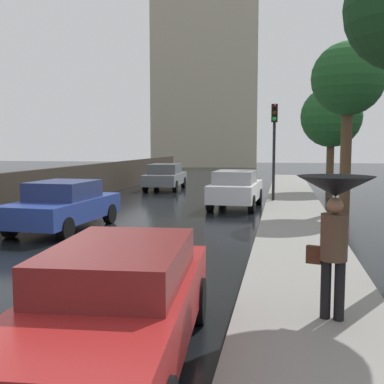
{
  "coord_description": "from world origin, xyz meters",
  "views": [
    {
      "loc": [
        4.64,
        -8.21,
        2.48
      ],
      "look_at": [
        2.25,
        4.34,
        1.22
      ],
      "focal_mm": 44.51,
      "sensor_mm": 36.0,
      "label": 1
    }
  ],
  "objects_px": {
    "car_grey_near_kerb": "(165,176)",
    "car_white_mid_road": "(236,188)",
    "pedestrian_with_umbrella_near": "(335,206)",
    "car_blue_behind_camera": "(64,205)",
    "street_tree_near": "(331,117)",
    "street_tree_far": "(348,81)",
    "traffic_light": "(274,134)",
    "car_red_far_ahead": "(118,303)"
  },
  "relations": [
    {
      "from": "street_tree_near",
      "to": "street_tree_far",
      "type": "relative_size",
      "value": 0.91
    },
    {
      "from": "car_blue_behind_camera",
      "to": "pedestrian_with_umbrella_near",
      "type": "bearing_deg",
      "value": 140.65
    },
    {
      "from": "car_grey_near_kerb",
      "to": "car_blue_behind_camera",
      "type": "relative_size",
      "value": 0.98
    },
    {
      "from": "car_blue_behind_camera",
      "to": "traffic_light",
      "type": "relative_size",
      "value": 1.08
    },
    {
      "from": "pedestrian_with_umbrella_near",
      "to": "street_tree_near",
      "type": "relative_size",
      "value": 0.35
    },
    {
      "from": "car_grey_near_kerb",
      "to": "street_tree_near",
      "type": "bearing_deg",
      "value": 175.26
    },
    {
      "from": "car_grey_near_kerb",
      "to": "car_blue_behind_camera",
      "type": "height_order",
      "value": "car_grey_near_kerb"
    },
    {
      "from": "car_grey_near_kerb",
      "to": "pedestrian_with_umbrella_near",
      "type": "bearing_deg",
      "value": 107.62
    },
    {
      "from": "car_grey_near_kerb",
      "to": "street_tree_near",
      "type": "distance_m",
      "value": 9.37
    },
    {
      "from": "car_white_mid_road",
      "to": "car_red_far_ahead",
      "type": "distance_m",
      "value": 13.78
    },
    {
      "from": "car_red_far_ahead",
      "to": "traffic_light",
      "type": "height_order",
      "value": "traffic_light"
    },
    {
      "from": "car_blue_behind_camera",
      "to": "street_tree_far",
      "type": "xyz_separation_m",
      "value": [
        8.45,
        4.52,
        3.94
      ]
    },
    {
      "from": "pedestrian_with_umbrella_near",
      "to": "street_tree_far",
      "type": "xyz_separation_m",
      "value": [
        1.48,
        10.92,
        2.99
      ]
    },
    {
      "from": "car_white_mid_road",
      "to": "pedestrian_with_umbrella_near",
      "type": "bearing_deg",
      "value": -75.54
    },
    {
      "from": "car_white_mid_road",
      "to": "car_red_far_ahead",
      "type": "bearing_deg",
      "value": -86.97
    },
    {
      "from": "car_blue_behind_camera",
      "to": "street_tree_near",
      "type": "relative_size",
      "value": 0.79
    },
    {
      "from": "traffic_light",
      "to": "street_tree_near",
      "type": "height_order",
      "value": "street_tree_near"
    },
    {
      "from": "street_tree_far",
      "to": "car_red_far_ahead",
      "type": "bearing_deg",
      "value": -107.54
    },
    {
      "from": "car_white_mid_road",
      "to": "car_grey_near_kerb",
      "type": "bearing_deg",
      "value": 126.28
    },
    {
      "from": "pedestrian_with_umbrella_near",
      "to": "street_tree_near",
      "type": "bearing_deg",
      "value": 100.36
    },
    {
      "from": "car_grey_near_kerb",
      "to": "pedestrian_with_umbrella_near",
      "type": "xyz_separation_m",
      "value": [
        7.1,
        -19.23,
        0.93
      ]
    },
    {
      "from": "pedestrian_with_umbrella_near",
      "to": "car_grey_near_kerb",
      "type": "bearing_deg",
      "value": 125.82
    },
    {
      "from": "car_white_mid_road",
      "to": "car_blue_behind_camera",
      "type": "height_order",
      "value": "car_white_mid_road"
    },
    {
      "from": "pedestrian_with_umbrella_near",
      "to": "street_tree_far",
      "type": "distance_m",
      "value": 11.42
    },
    {
      "from": "car_white_mid_road",
      "to": "car_red_far_ahead",
      "type": "height_order",
      "value": "car_white_mid_road"
    },
    {
      "from": "car_white_mid_road",
      "to": "car_blue_behind_camera",
      "type": "bearing_deg",
      "value": -124.69
    },
    {
      "from": "car_blue_behind_camera",
      "to": "street_tree_near",
      "type": "xyz_separation_m",
      "value": [
        8.68,
        12.52,
        3.16
      ]
    },
    {
      "from": "car_grey_near_kerb",
      "to": "car_white_mid_road",
      "type": "distance_m",
      "value": 8.41
    },
    {
      "from": "car_white_mid_road",
      "to": "pedestrian_with_umbrella_near",
      "type": "distance_m",
      "value": 12.49
    },
    {
      "from": "car_red_far_ahead",
      "to": "pedestrian_with_umbrella_near",
      "type": "bearing_deg",
      "value": 28.18
    },
    {
      "from": "car_white_mid_road",
      "to": "street_tree_near",
      "type": "relative_size",
      "value": 0.74
    },
    {
      "from": "traffic_light",
      "to": "street_tree_far",
      "type": "height_order",
      "value": "street_tree_far"
    },
    {
      "from": "pedestrian_with_umbrella_near",
      "to": "traffic_light",
      "type": "distance_m",
      "value": 13.99
    },
    {
      "from": "car_red_far_ahead",
      "to": "street_tree_near",
      "type": "height_order",
      "value": "street_tree_near"
    },
    {
      "from": "car_grey_near_kerb",
      "to": "car_blue_behind_camera",
      "type": "distance_m",
      "value": 12.84
    },
    {
      "from": "car_grey_near_kerb",
      "to": "traffic_light",
      "type": "xyz_separation_m",
      "value": [
        6.05,
        -5.34,
        2.21
      ]
    },
    {
      "from": "traffic_light",
      "to": "car_white_mid_road",
      "type": "bearing_deg",
      "value": -130.33
    },
    {
      "from": "street_tree_near",
      "to": "pedestrian_with_umbrella_near",
      "type": "bearing_deg",
      "value": -95.19
    },
    {
      "from": "street_tree_far",
      "to": "traffic_light",
      "type": "bearing_deg",
      "value": 130.42
    },
    {
      "from": "car_red_far_ahead",
      "to": "pedestrian_with_umbrella_near",
      "type": "xyz_separation_m",
      "value": [
        2.47,
        1.57,
        0.95
      ]
    },
    {
      "from": "car_white_mid_road",
      "to": "street_tree_near",
      "type": "height_order",
      "value": "street_tree_near"
    },
    {
      "from": "car_red_far_ahead",
      "to": "pedestrian_with_umbrella_near",
      "type": "height_order",
      "value": "pedestrian_with_umbrella_near"
    }
  ]
}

